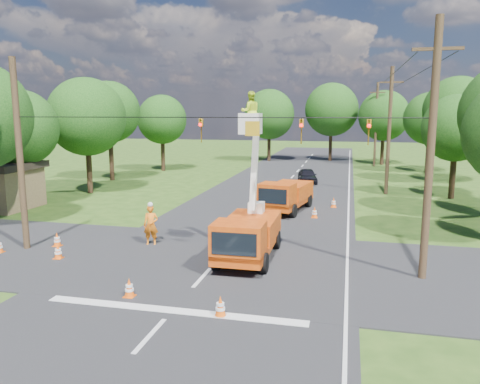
% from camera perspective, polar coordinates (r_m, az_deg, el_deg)
% --- Properties ---
extents(ground, '(140.00, 140.00, 0.00)m').
position_cam_1_polar(ground, '(37.85, 4.62, -0.22)').
color(ground, '#264815').
rests_on(ground, ground).
extents(road_main, '(12.00, 100.00, 0.06)m').
position_cam_1_polar(road_main, '(37.85, 4.62, -0.22)').
color(road_main, black).
rests_on(road_main, ground).
extents(road_cross, '(56.00, 10.00, 0.07)m').
position_cam_1_polar(road_cross, '(20.72, -2.94, -8.63)').
color(road_cross, black).
rests_on(road_cross, ground).
extents(stop_bar, '(9.00, 0.45, 0.02)m').
position_cam_1_polar(stop_bar, '(16.12, -8.23, -14.24)').
color(stop_bar, silver).
rests_on(stop_bar, ground).
extents(edge_line, '(0.12, 90.00, 0.02)m').
position_cam_1_polar(edge_line, '(37.45, 13.13, -0.55)').
color(edge_line, silver).
rests_on(edge_line, ground).
extents(bucket_truck, '(2.33, 5.73, 7.39)m').
position_cam_1_polar(bucket_truck, '(20.72, 0.99, -4.06)').
color(bucket_truck, '#DB560F').
rests_on(bucket_truck, ground).
extents(second_truck, '(3.11, 6.02, 2.15)m').
position_cam_1_polar(second_truck, '(30.91, 5.60, -0.38)').
color(second_truck, '#DB560F').
rests_on(second_truck, ground).
extents(ground_worker, '(0.81, 0.61, 2.02)m').
position_cam_1_polar(ground_worker, '(23.55, -10.81, -3.98)').
color(ground_worker, '#F95414').
rests_on(ground_worker, ground).
extents(distant_car, '(2.30, 4.15, 1.34)m').
position_cam_1_polar(distant_car, '(43.90, 8.22, 1.97)').
color(distant_car, black).
rests_on(distant_car, ground).
extents(traffic_cone_0, '(0.38, 0.38, 0.71)m').
position_cam_1_polar(traffic_cone_0, '(17.39, -13.35, -11.30)').
color(traffic_cone_0, '#FF5C0D').
rests_on(traffic_cone_0, ground).
extents(traffic_cone_1, '(0.38, 0.38, 0.71)m').
position_cam_1_polar(traffic_cone_1, '(15.46, -2.42, -13.77)').
color(traffic_cone_1, '#FF5C0D').
rests_on(traffic_cone_1, ground).
extents(traffic_cone_2, '(0.38, 0.38, 0.71)m').
position_cam_1_polar(traffic_cone_2, '(24.43, 3.93, -4.90)').
color(traffic_cone_2, '#FF5C0D').
rests_on(traffic_cone_2, ground).
extents(traffic_cone_3, '(0.38, 0.38, 0.71)m').
position_cam_1_polar(traffic_cone_3, '(29.43, 9.07, -2.48)').
color(traffic_cone_3, '#FF5C0D').
rests_on(traffic_cone_3, ground).
extents(traffic_cone_4, '(0.38, 0.38, 0.71)m').
position_cam_1_polar(traffic_cone_4, '(22.63, -21.30, -6.76)').
color(traffic_cone_4, '#FF5C0D').
rests_on(traffic_cone_4, ground).
extents(traffic_cone_5, '(0.38, 0.38, 0.71)m').
position_cam_1_polar(traffic_cone_5, '(24.67, -21.40, -5.43)').
color(traffic_cone_5, '#FF5C0D').
rests_on(traffic_cone_5, ground).
extents(traffic_cone_7, '(0.38, 0.38, 0.71)m').
position_cam_1_polar(traffic_cone_7, '(32.84, 11.35, -1.28)').
color(traffic_cone_7, '#FF5C0D').
rests_on(traffic_cone_7, ground).
extents(pole_right_near, '(1.80, 0.30, 10.00)m').
position_cam_1_polar(pole_right_near, '(19.17, 22.23, 4.77)').
color(pole_right_near, '#4C3823').
rests_on(pole_right_near, ground).
extents(pole_right_mid, '(1.80, 0.30, 10.00)m').
position_cam_1_polar(pole_right_mid, '(39.02, 17.72, 7.20)').
color(pole_right_mid, '#4C3823').
rests_on(pole_right_mid, ground).
extents(pole_right_far, '(1.80, 0.30, 10.00)m').
position_cam_1_polar(pole_right_far, '(58.97, 16.25, 7.98)').
color(pole_right_far, '#4C3823').
rests_on(pole_right_far, ground).
extents(pole_left, '(0.30, 0.30, 9.00)m').
position_cam_1_polar(pole_left, '(24.19, -25.27, 4.01)').
color(pole_left, '#4C3823').
rests_on(pole_left, ground).
extents(signal_span, '(18.00, 0.29, 1.07)m').
position_cam_1_polar(signal_span, '(19.16, 3.36, 7.79)').
color(signal_span, black).
rests_on(signal_span, ground).
extents(tree_left_c, '(5.20, 5.20, 8.06)m').
position_cam_1_polar(tree_left_c, '(35.53, -25.30, 7.06)').
color(tree_left_c, '#382616').
rests_on(tree_left_c, ground).
extents(tree_left_d, '(6.20, 6.20, 9.24)m').
position_cam_1_polar(tree_left_d, '(39.60, -18.22, 8.68)').
color(tree_left_d, '#382616').
rests_on(tree_left_d, ground).
extents(tree_left_e, '(5.80, 5.80, 9.41)m').
position_cam_1_polar(tree_left_e, '(46.56, -15.65, 9.34)').
color(tree_left_e, '#382616').
rests_on(tree_left_e, ground).
extents(tree_left_f, '(5.40, 5.40, 8.40)m').
position_cam_1_polar(tree_left_f, '(52.93, -9.49, 8.70)').
color(tree_left_f, '#382616').
rests_on(tree_left_f, ground).
extents(tree_right_c, '(5.00, 5.00, 7.83)m').
position_cam_1_polar(tree_right_c, '(38.67, 24.86, 7.05)').
color(tree_right_c, '#382616').
rests_on(tree_right_c, ground).
extents(tree_right_d, '(6.00, 6.00, 9.70)m').
position_cam_1_polar(tree_right_d, '(46.81, 24.97, 9.03)').
color(tree_right_d, '#382616').
rests_on(tree_right_d, ground).
extents(tree_right_e, '(5.60, 5.60, 8.63)m').
position_cam_1_polar(tree_right_e, '(54.52, 22.18, 8.28)').
color(tree_right_e, '#382616').
rests_on(tree_right_e, ground).
extents(tree_far_a, '(6.60, 6.60, 9.50)m').
position_cam_1_polar(tree_far_a, '(62.76, 3.59, 9.41)').
color(tree_far_a, '#382616').
rests_on(tree_far_a, ground).
extents(tree_far_b, '(7.00, 7.00, 10.32)m').
position_cam_1_polar(tree_far_b, '(63.93, 11.10, 9.82)').
color(tree_far_b, '#382616').
rests_on(tree_far_b, ground).
extents(tree_far_c, '(6.20, 6.20, 9.18)m').
position_cam_1_polar(tree_far_c, '(61.01, 17.15, 8.88)').
color(tree_far_c, '#382616').
rests_on(tree_far_c, ground).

